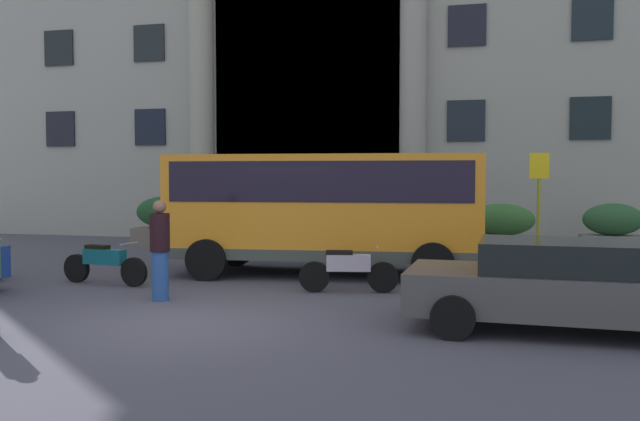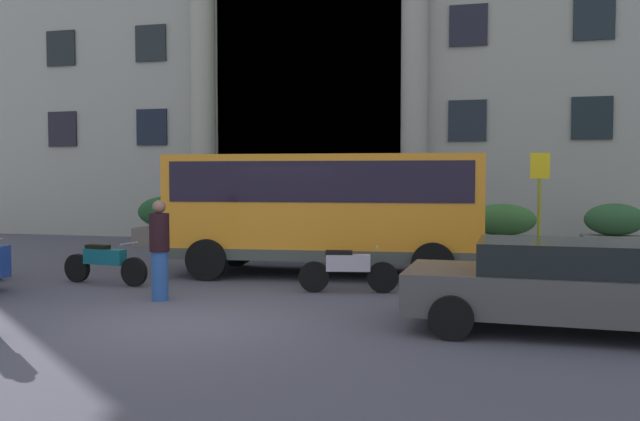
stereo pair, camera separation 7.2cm
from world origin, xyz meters
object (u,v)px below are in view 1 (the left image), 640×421
pedestrian_man_crossing (160,250)px  bus_stop_sign (539,199)px  hedge_planter_entrance_right (260,226)px  scooter_by_planter (103,262)px  parked_compact_extra (568,285)px  hedge_planter_far_east (501,231)px  orange_minibus (325,204)px  hedge_planter_far_west (165,222)px  hedge_planter_entrance_left (613,231)px  motorcycle_near_kerb (346,269)px

pedestrian_man_crossing → bus_stop_sign: bearing=151.7°
hedge_planter_entrance_right → scooter_by_planter: 7.28m
bus_stop_sign → pedestrian_man_crossing: 8.86m
scooter_by_planter → parked_compact_extra: bearing=-5.7°
hedge_planter_far_east → parked_compact_extra: bearing=-85.5°
hedge_planter_far_east → pedestrian_man_crossing: pedestrian_man_crossing is taller
scooter_by_planter → hedge_planter_entrance_right: bearing=90.6°
orange_minibus → hedge_planter_entrance_right: bearing=118.7°
pedestrian_man_crossing → hedge_planter_far_west: bearing=-129.8°
orange_minibus → parked_compact_extra: size_ratio=1.55×
orange_minibus → hedge_planter_far_west: orange_minibus is taller
hedge_planter_entrance_right → hedge_planter_far_west: hedge_planter_far_west is taller
hedge_planter_entrance_left → pedestrian_man_crossing: size_ratio=0.93×
hedge_planter_entrance_right → hedge_planter_far_west: bearing=178.7°
orange_minibus → motorcycle_near_kerb: bearing=-71.8°
hedge_planter_entrance_left → scooter_by_planter: bearing=-145.4°
hedge_planter_far_east → scooter_by_planter: hedge_planter_far_east is taller
hedge_planter_far_east → scooter_by_planter: (-8.17, -7.28, -0.26)m
orange_minibus → hedge_planter_far_west: size_ratio=3.36×
motorcycle_near_kerb → scooter_by_planter: 5.15m
hedge_planter_entrance_right → pedestrian_man_crossing: (1.13, -8.57, 0.20)m
hedge_planter_entrance_right → hedge_planter_far_east: hedge_planter_entrance_right is taller
orange_minibus → scooter_by_planter: (-4.18, -2.44, -1.18)m
hedge_planter_far_east → motorcycle_near_kerb: (-3.03, -6.98, -0.26)m
hedge_planter_far_west → scooter_by_planter: size_ratio=1.02×
hedge_planter_far_west → pedestrian_man_crossing: size_ratio=1.16×
orange_minibus → bus_stop_sign: (4.77, 1.68, 0.09)m
hedge_planter_far_west → hedge_planter_far_east: bearing=-0.0°
parked_compact_extra → scooter_by_planter: size_ratio=2.22×
hedge_planter_entrance_right → parked_compact_extra: size_ratio=0.42×
hedge_planter_far_west → pedestrian_man_crossing: (4.39, -8.64, 0.15)m
orange_minibus → scooter_by_planter: orange_minibus is taller
hedge_planter_entrance_left → hedge_planter_entrance_right: bearing=-177.1°
hedge_planter_far_east → parked_compact_extra: hedge_planter_far_east is taller
orange_minibus → motorcycle_near_kerb: 2.63m
bus_stop_sign → hedge_planter_far_west: (-11.31, 3.16, -0.95)m
hedge_planter_far_east → pedestrian_man_crossing: bearing=-125.4°
hedge_planter_entrance_left → pedestrian_man_crossing: (-9.17, -9.10, 0.20)m
orange_minibus → hedge_planter_entrance_left: orange_minibus is taller
hedge_planter_entrance_left → orange_minibus: bearing=-143.0°
pedestrian_man_crossing → scooter_by_planter: bearing=-100.4°
hedge_planter_entrance_right → hedge_planter_far_west: size_ratio=0.92×
parked_compact_extra → scooter_by_planter: 9.17m
hedge_planter_entrance_left → parked_compact_extra: (-2.29, -9.88, -0.03)m
orange_minibus → parked_compact_extra: 6.65m
bus_stop_sign → hedge_planter_far_east: bearing=103.9°
hedge_planter_far_west → motorcycle_near_kerb: hedge_planter_far_west is taller
parked_compact_extra → hedge_planter_far_east: bearing=96.4°
hedge_planter_entrance_right → hedge_planter_far_east: size_ratio=1.00×
orange_minibus → motorcycle_near_kerb: (0.95, -2.15, -1.18)m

